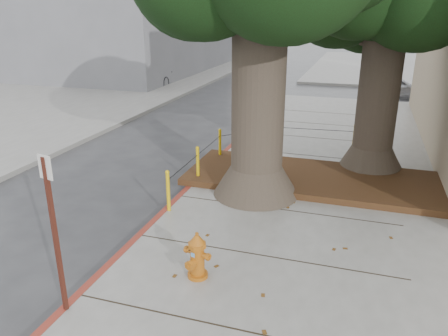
# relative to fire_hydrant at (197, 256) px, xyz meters

# --- Properties ---
(ground) EXTENTS (140.00, 140.00, 0.00)m
(ground) POSITION_rel_fire_hydrant_xyz_m (0.39, 0.98, -0.55)
(ground) COLOR #28282B
(ground) RESTS_ON ground
(sidewalk_far) EXTENTS (16.00, 20.00, 0.15)m
(sidewalk_far) POSITION_rel_fire_hydrant_xyz_m (6.39, 30.98, -0.47)
(sidewalk_far) COLOR slate
(sidewalk_far) RESTS_ON ground
(sidewalk_opposite) EXTENTS (14.00, 60.00, 0.15)m
(sidewalk_opposite) POSITION_rel_fire_hydrant_xyz_m (-13.61, 10.98, -0.47)
(sidewalk_opposite) COLOR slate
(sidewalk_opposite) RESTS_ON ground
(curb_red) EXTENTS (0.14, 26.00, 0.16)m
(curb_red) POSITION_rel_fire_hydrant_xyz_m (-1.61, 3.48, -0.47)
(curb_red) COLOR maroon
(curb_red) RESTS_ON ground
(planter_bed) EXTENTS (6.40, 2.60, 0.16)m
(planter_bed) POSITION_rel_fire_hydrant_xyz_m (1.29, 4.88, -0.32)
(planter_bed) COLOR black
(planter_bed) RESTS_ON sidewalk_main
(bollard_ring) EXTENTS (3.79, 5.39, 0.95)m
(bollard_ring) POSITION_rel_fire_hydrant_xyz_m (-0.48, 5.35, 0.11)
(bollard_ring) COLOR #E2B30C
(bollard_ring) RESTS_ON sidewalk_main
(fire_hydrant) EXTENTS (0.44, 0.42, 0.82)m
(fire_hydrant) POSITION_rel_fire_hydrant_xyz_m (0.00, 0.00, 0.00)
(fire_hydrant) COLOR #B65E12
(fire_hydrant) RESTS_ON sidewalk_main
(signpost) EXTENTS (0.24, 0.07, 2.42)m
(signpost) POSITION_rel_fire_hydrant_xyz_m (-1.56, -1.38, 0.97)
(signpost) COLOR #471911
(signpost) RESTS_ON sidewalk_main
(car_silver) EXTENTS (3.17, 1.42, 1.06)m
(car_silver) POSITION_rel_fire_hydrant_xyz_m (3.92, 18.29, -0.02)
(car_silver) COLOR #A5A5AA
(car_silver) RESTS_ON ground
(car_dark) EXTENTS (1.69, 4.03, 1.16)m
(car_dark) POSITION_rel_fire_hydrant_xyz_m (-9.40, 18.60, 0.03)
(car_dark) COLOR black
(car_dark) RESTS_ON ground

